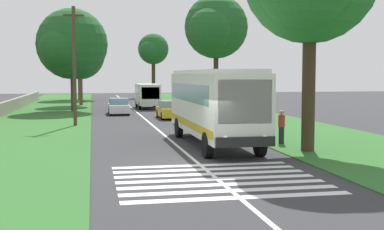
# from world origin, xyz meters

# --- Properties ---
(ground) EXTENTS (160.00, 160.00, 0.00)m
(ground) POSITION_xyz_m (0.00, 0.00, 0.00)
(ground) COLOR #333335
(grass_verge_left) EXTENTS (120.00, 8.00, 0.04)m
(grass_verge_left) POSITION_xyz_m (15.00, 8.20, 0.02)
(grass_verge_left) COLOR #2D6628
(grass_verge_left) RESTS_ON ground
(grass_verge_right) EXTENTS (120.00, 8.00, 0.04)m
(grass_verge_right) POSITION_xyz_m (15.00, -8.20, 0.02)
(grass_verge_right) COLOR #2D6628
(grass_verge_right) RESTS_ON ground
(centre_line) EXTENTS (110.00, 0.16, 0.01)m
(centre_line) POSITION_xyz_m (15.00, 0.00, 0.00)
(centre_line) COLOR silver
(centre_line) RESTS_ON ground
(coach_bus) EXTENTS (11.16, 2.62, 3.73)m
(coach_bus) POSITION_xyz_m (5.03, -1.80, 2.15)
(coach_bus) COLOR silver
(coach_bus) RESTS_ON ground
(zebra_crossing) EXTENTS (5.85, 6.80, 0.01)m
(zebra_crossing) POSITION_xyz_m (-3.25, 0.00, 0.00)
(zebra_crossing) COLOR silver
(zebra_crossing) RESTS_ON ground
(trailing_car_0) EXTENTS (4.30, 1.78, 1.43)m
(trailing_car_0) POSITION_xyz_m (21.12, -2.04, 0.67)
(trailing_car_0) COLOR gold
(trailing_car_0) RESTS_ON ground
(trailing_car_1) EXTENTS (4.30, 1.78, 1.43)m
(trailing_car_1) POSITION_xyz_m (26.41, 1.78, 0.67)
(trailing_car_1) COLOR silver
(trailing_car_1) RESTS_ON ground
(trailing_minibus_0) EXTENTS (6.00, 2.14, 2.53)m
(trailing_minibus_0) POSITION_xyz_m (33.84, -1.56, 1.55)
(trailing_minibus_0) COLOR silver
(trailing_minibus_0) RESTS_ON ground
(roadside_tree_left_0) EXTENTS (8.46, 6.90, 9.69)m
(roadside_tree_left_0) POSITION_xyz_m (53.53, 5.93, 6.07)
(roadside_tree_left_0) COLOR #4C3826
(roadside_tree_left_0) RESTS_ON grass_verge_left
(roadside_tree_left_1) EXTENTS (8.00, 6.73, 9.74)m
(roadside_tree_left_1) POSITION_xyz_m (31.08, 6.02, 6.23)
(roadside_tree_left_1) COLOR #4C3826
(roadside_tree_left_1) RESTS_ON grass_verge_left
(roadside_tree_left_2) EXTENTS (6.47, 5.14, 9.61)m
(roadside_tree_left_2) POSITION_xyz_m (40.63, 5.47, 6.90)
(roadside_tree_left_2) COLOR brown
(roadside_tree_left_2) RESTS_ON grass_verge_left
(roadside_tree_right_1) EXTENTS (6.63, 5.27, 10.07)m
(roadside_tree_right_1) POSITION_xyz_m (22.44, -5.96, 7.29)
(roadside_tree_right_1) COLOR #3D2D1E
(roadside_tree_right_1) RESTS_ON grass_verge_right
(roadside_tree_right_2) EXTENTS (5.95, 4.76, 9.82)m
(roadside_tree_right_2) POSITION_xyz_m (60.72, -5.22, 7.29)
(roadside_tree_right_2) COLOR #3D2D1E
(roadside_tree_right_2) RESTS_ON grass_verge_right
(utility_pole) EXTENTS (0.24, 1.40, 8.05)m
(utility_pole) POSITION_xyz_m (16.18, 5.24, 4.21)
(utility_pole) COLOR #473828
(utility_pole) RESTS_ON grass_verge_left
(pedestrian) EXTENTS (0.34, 0.34, 1.69)m
(pedestrian) POSITION_xyz_m (4.57, -5.23, 0.91)
(pedestrian) COLOR #26262D
(pedestrian) RESTS_ON grass_verge_right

